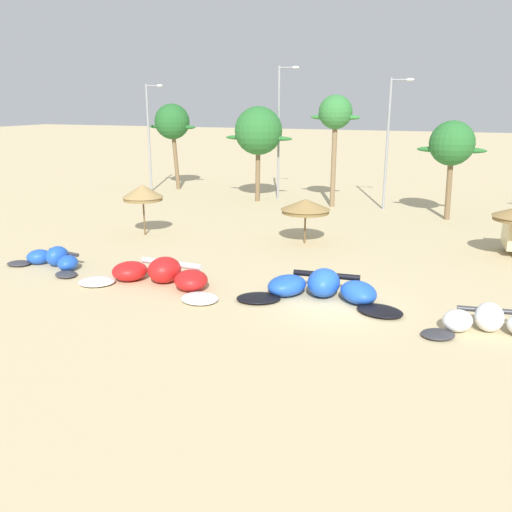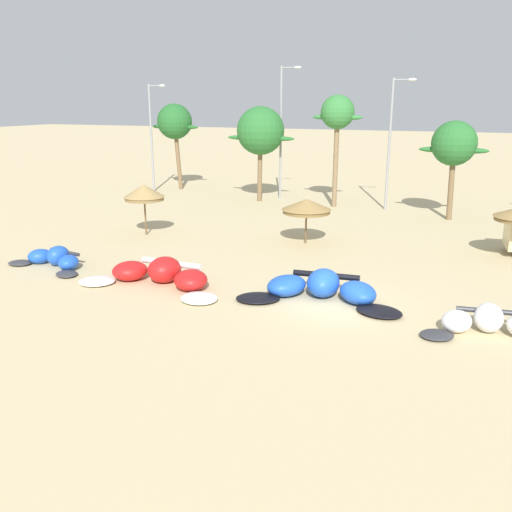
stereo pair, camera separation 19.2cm
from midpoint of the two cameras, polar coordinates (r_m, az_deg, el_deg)
ground_plane at (r=21.51m, az=8.44°, el=-5.04°), size 260.00×260.00×0.00m
kite_far_left at (r=27.66m, az=-20.22°, el=-0.31°), size 4.66×2.54×0.95m
kite_left at (r=23.76m, az=-9.82°, el=-1.95°), size 7.05×3.31×1.12m
kite_left_of_center at (r=21.90m, az=7.15°, el=-3.41°), size 6.81×3.39×1.11m
kite_center at (r=20.18m, az=23.53°, el=-6.53°), size 4.80×2.52×1.01m
beach_umbrella_near_van at (r=32.37m, az=-11.49°, el=6.55°), size 2.37×2.37×2.99m
beach_umbrella_middle at (r=29.95m, az=5.50°, el=5.24°), size 2.73×2.73×2.50m
palm_leftmost at (r=49.35m, az=-8.41°, el=13.68°), size 4.57×3.04×7.42m
palm_left at (r=42.57m, az=0.61°, el=12.94°), size 5.48×3.65×7.27m
palm_left_of_gap at (r=40.63m, az=8.68°, el=14.41°), size 3.63×2.42×8.08m
palm_center_left at (r=37.94m, az=20.19°, el=10.92°), size 4.32×2.88×6.45m
lamppost_west at (r=48.33m, az=-10.69°, el=12.59°), size 1.66×0.24×8.99m
lamppost_west_center at (r=43.57m, az=2.89°, el=13.31°), size 1.66×0.24×10.20m
lamppost_east_center at (r=40.33m, az=14.15°, el=11.89°), size 1.62×0.24×9.17m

